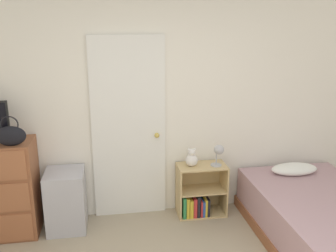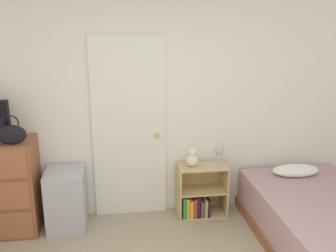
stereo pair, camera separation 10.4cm
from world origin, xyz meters
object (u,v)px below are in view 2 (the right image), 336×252
teddy_bear (192,159)px  bed (326,225)px  storage_bin (66,199)px  desk_lamp (219,152)px  handbag (11,134)px  bookshelf (199,196)px

teddy_bear → bed: (1.18, -0.83, -0.45)m
storage_bin → bed: size_ratio=0.33×
desk_lamp → handbag: bearing=-175.4°
handbag → teddy_bear: 1.90m
storage_bin → desk_lamp: (1.69, 0.02, 0.45)m
bookshelf → teddy_bear: size_ratio=2.85×
storage_bin → bed: bearing=-16.5°
bed → desk_lamp: bearing=138.6°
bed → bookshelf: bearing=143.1°
teddy_bear → bed: 1.51m
handbag → storage_bin: bearing=18.6°
teddy_bear → bookshelf: bearing=-1.2°
bookshelf → desk_lamp: size_ratio=2.40×
storage_bin → bed: 2.69m
bookshelf → teddy_bear: (-0.09, 0.00, 0.46)m
teddy_bear → desk_lamp: size_ratio=0.84×
handbag → bookshelf: (1.92, 0.21, -0.89)m
storage_bin → desk_lamp: size_ratio=2.60×
handbag → bookshelf: bearing=6.3°
handbag → bookshelf: 2.13m
storage_bin → bookshelf: storage_bin is taller
bookshelf → desk_lamp: desk_lamp is taller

